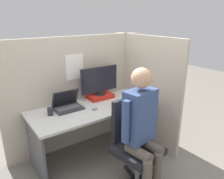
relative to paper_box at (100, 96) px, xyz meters
name	(u,v)px	position (x,y,z in m)	size (l,w,h in m)	color
ground_plane	(109,166)	(-0.25, -0.57, -0.73)	(12.00, 12.00, 0.00)	slate
cubicle_panel_back	(79,92)	(-0.25, 0.17, 0.06)	(2.13, 0.05, 1.58)	#B7AD99
cubicle_panel_right	(144,90)	(0.59, -0.29, 0.06)	(0.04, 1.36, 1.58)	#B7AD99
desk	(93,118)	(-0.25, -0.21, -0.19)	(1.63, 0.72, 0.70)	#B7B7B2
paper_box	(100,96)	(0.00, 0.00, 0.00)	(0.35, 0.24, 0.05)	red
monitor	(100,80)	(0.00, 0.00, 0.24)	(0.58, 0.16, 0.40)	#232328
laptop	(67,105)	(-0.54, -0.09, 0.02)	(0.35, 0.25, 0.25)	#2D2D33
mouse	(95,108)	(-0.27, -0.31, -0.01)	(0.08, 0.05, 0.03)	gray
stapler	(131,92)	(0.47, -0.14, 0.00)	(0.05, 0.13, 0.05)	#A31919
carrot_toy	(122,105)	(0.08, -0.42, -0.01)	(0.04, 0.12, 0.04)	orange
office_chair	(133,141)	(-0.12, -0.89, -0.24)	(0.54, 0.57, 0.96)	black
person	(142,123)	(-0.14, -1.03, 0.05)	(0.48, 0.44, 1.35)	brown
pen_cup	(50,111)	(-0.79, -0.14, 0.02)	(0.07, 0.07, 0.10)	#28282D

